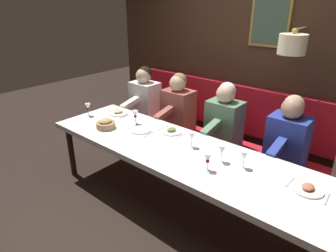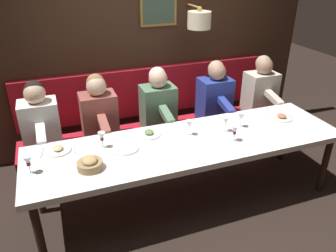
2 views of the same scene
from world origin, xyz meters
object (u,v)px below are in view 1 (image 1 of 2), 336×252
Objects in this scene: wine_glass_5 at (222,150)px; wine_glass_4 at (208,158)px; diner_near at (288,134)px; bread_bowl at (106,124)px; wine_glass_2 at (88,107)px; diner_far at (178,104)px; wine_glass_0 at (192,136)px; wine_glass_3 at (135,114)px; diner_middle at (224,117)px; diner_farthest at (144,95)px; dining_table at (180,154)px; wine_glass_1 at (244,156)px.

wine_glass_4 is at bearing 175.52° from wine_glass_5.
bread_bowl is at bearing 120.61° from diner_near.
wine_glass_2 is at bearing 112.50° from diner_near.
diner_far is at bearing -38.76° from wine_glass_2.
bread_bowl is (-0.11, -0.48, -0.07)m from wine_glass_2.
wine_glass_0 is 0.45m from wine_glass_4.
wine_glass_3 is at bearing 75.36° from wine_glass_4.
wine_glass_5 is at bearing 159.34° from diner_near.
diner_middle is 1.72m from wine_glass_2.
bread_bowl is at bearing -159.65° from diner_farthest.
diner_near is (0.88, -0.74, 0.13)m from dining_table.
wine_glass_2 is at bearing 86.56° from wine_glass_4.
wine_glass_0 is at bearing 87.36° from wine_glass_1.
wine_glass_5 is at bearing -81.96° from bread_bowl.
diner_farthest is 4.82× the size of wine_glass_5.
wine_glass_3 is (0.21, -0.65, 0.00)m from wine_glass_2.
wine_glass_3 is at bearing 114.29° from diner_near.
diner_far is at bearing -7.14° from wine_glass_3.
wine_glass_1 is (0.09, -0.64, 0.17)m from dining_table.
diner_middle is (0.88, 0.02, 0.13)m from dining_table.
wine_glass_1 is at bearing -92.64° from wine_glass_0.
wine_glass_1 is 1.00× the size of wine_glass_4.
diner_near is 4.82× the size of wine_glass_3.
wine_glass_3 is at bearing 86.34° from wine_glass_0.
diner_near is 1.00× the size of diner_far.
diner_middle is 4.82× the size of wine_glass_4.
diner_middle is at bearing -57.68° from wine_glass_2.
diner_far is 4.82× the size of wine_glass_4.
diner_farthest reaches higher than wine_glass_3.
wine_glass_4 is (-0.27, -0.37, -0.00)m from wine_glass_0.
wine_glass_1 is 0.33m from wine_glass_4.
diner_middle is 4.82× the size of wine_glass_2.
diner_near is 4.82× the size of wine_glass_1.
dining_table is 0.22m from wine_glass_0.
wine_glass_0 is (0.12, -0.05, 0.17)m from dining_table.
wine_glass_1 is (-0.79, -1.37, 0.04)m from diner_far.
diner_farthest is at bearing 90.00° from diner_near.
diner_farthest is 1.61m from wine_glass_0.
wine_glass_4 is (-0.11, -1.89, 0.00)m from wine_glass_2.
diner_farthest reaches higher than dining_table.
diner_middle is (0.00, 0.77, 0.00)m from diner_near.
wine_glass_4 is at bearing -109.86° from dining_table.
diner_middle and diner_far have the same top height.
wine_glass_1 is 1.65m from bread_bowl.
wine_glass_0 and wine_glass_4 have the same top height.
diner_near is 1.48m from diner_far.
diner_near is 0.77m from diner_middle.
wine_glass_4 is at bearing -120.01° from diner_farthest.
wine_glass_5 is at bearing -95.31° from wine_glass_3.
diner_far reaches higher than wine_glass_3.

